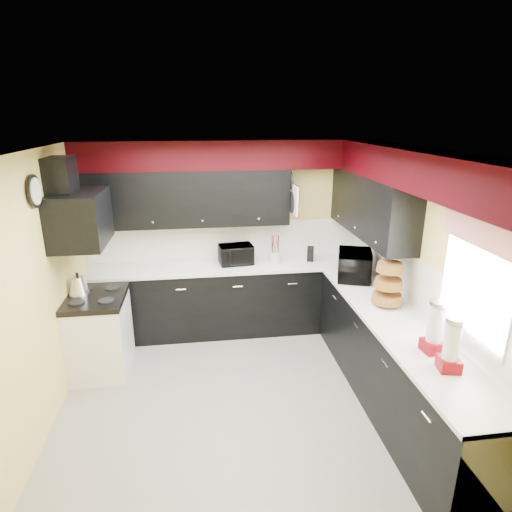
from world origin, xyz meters
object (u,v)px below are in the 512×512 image
(toaster_oven, at_px, (236,254))
(microwave, at_px, (355,265))
(kettle, at_px, (78,285))
(utensil_crock, at_px, (275,257))
(knife_block, at_px, (310,254))

(toaster_oven, bearing_deg, microwave, -33.83)
(toaster_oven, xyz_separation_m, kettle, (-1.80, -0.70, -0.05))
(utensil_crock, xyz_separation_m, kettle, (-2.30, -0.66, 0.01))
(utensil_crock, relative_size, knife_block, 0.77)
(microwave, bearing_deg, knife_block, 47.62)
(toaster_oven, xyz_separation_m, utensil_crock, (0.51, -0.04, -0.05))
(knife_block, bearing_deg, toaster_oven, -165.03)
(knife_block, bearing_deg, utensil_crock, -162.51)
(kettle, bearing_deg, utensil_crock, 16.02)
(toaster_oven, xyz_separation_m, microwave, (1.35, -0.69, 0.03))
(utensil_crock, distance_m, knife_block, 0.48)
(microwave, relative_size, kettle, 2.57)
(knife_block, bearing_deg, kettle, -149.32)
(utensil_crock, relative_size, kettle, 0.67)
(toaster_oven, distance_m, utensil_crock, 0.51)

